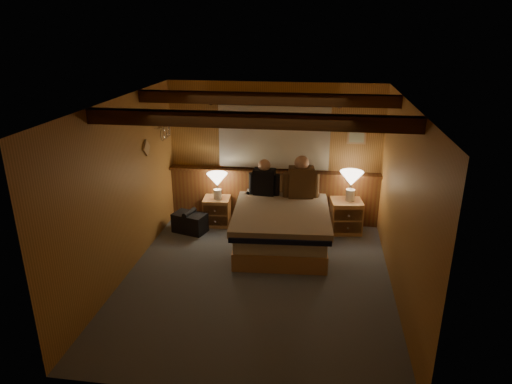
% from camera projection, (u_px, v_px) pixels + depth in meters
% --- Properties ---
extents(floor, '(4.20, 4.20, 0.00)m').
position_uv_depth(floor, '(257.00, 280.00, 6.21)').
color(floor, slate).
rests_on(floor, ground).
extents(ceiling, '(4.20, 4.20, 0.00)m').
position_uv_depth(ceiling, '(257.00, 103.00, 5.37)').
color(ceiling, '#B48243').
rests_on(ceiling, wall_back).
extents(wall_back, '(3.60, 0.00, 3.60)m').
position_uv_depth(wall_back, '(274.00, 154.00, 7.74)').
color(wall_back, '#B98542').
rests_on(wall_back, floor).
extents(wall_left, '(0.00, 4.20, 4.20)m').
position_uv_depth(wall_left, '(122.00, 191.00, 6.03)').
color(wall_left, '#B98542').
rests_on(wall_left, floor).
extents(wall_right, '(0.00, 4.20, 4.20)m').
position_uv_depth(wall_right, '(403.00, 205.00, 5.55)').
color(wall_right, '#B98542').
rests_on(wall_right, floor).
extents(wall_front, '(3.60, 0.00, 3.60)m').
position_uv_depth(wall_front, '(222.00, 286.00, 3.84)').
color(wall_front, '#B98542').
rests_on(wall_front, floor).
extents(wainscot, '(3.60, 0.23, 0.94)m').
position_uv_depth(wainscot, '(273.00, 194.00, 7.93)').
color(wainscot, brown).
rests_on(wainscot, wall_back).
extents(curtain_window, '(2.18, 0.09, 1.11)m').
position_uv_depth(curtain_window, '(274.00, 136.00, 7.56)').
color(curtain_window, '#472811').
rests_on(curtain_window, wall_back).
extents(ceiling_beams, '(3.60, 1.65, 0.16)m').
position_uv_depth(ceiling_beams, '(258.00, 108.00, 5.54)').
color(ceiling_beams, '#472811').
rests_on(ceiling_beams, ceiling).
extents(coat_rail, '(0.05, 0.55, 0.24)m').
position_uv_depth(coat_rail, '(165.00, 130.00, 7.32)').
color(coat_rail, silver).
rests_on(coat_rail, wall_left).
extents(framed_print, '(0.30, 0.04, 0.25)m').
position_uv_depth(framed_print, '(357.00, 136.00, 7.42)').
color(framed_print, tan).
rests_on(framed_print, wall_back).
extents(bed, '(1.54, 1.91, 0.62)m').
position_uv_depth(bed, '(281.00, 227.00, 7.06)').
color(bed, tan).
rests_on(bed, floor).
extents(nightstand_left, '(0.47, 0.43, 0.48)m').
position_uv_depth(nightstand_left, '(217.00, 211.00, 7.84)').
color(nightstand_left, tan).
rests_on(nightstand_left, floor).
extents(nightstand_right, '(0.55, 0.51, 0.55)m').
position_uv_depth(nightstand_right, '(346.00, 216.00, 7.57)').
color(nightstand_right, tan).
rests_on(nightstand_right, floor).
extents(lamp_left, '(0.35, 0.35, 0.45)m').
position_uv_depth(lamp_left, '(217.00, 181.00, 7.62)').
color(lamp_left, white).
rests_on(lamp_left, nightstand_left).
extents(lamp_right, '(0.38, 0.38, 0.50)m').
position_uv_depth(lamp_right, '(351.00, 180.00, 7.37)').
color(lamp_right, white).
rests_on(lamp_right, nightstand_right).
extents(person_left, '(0.51, 0.23, 0.62)m').
position_uv_depth(person_left, '(264.00, 180.00, 7.46)').
color(person_left, black).
rests_on(person_left, bed).
extents(person_right, '(0.59, 0.28, 0.72)m').
position_uv_depth(person_right, '(301.00, 180.00, 7.34)').
color(person_right, '#4E361F').
rests_on(person_right, bed).
extents(duffel_bag, '(0.61, 0.46, 0.39)m').
position_uv_depth(duffel_bag, '(190.00, 222.00, 7.59)').
color(duffel_bag, black).
rests_on(duffel_bag, floor).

